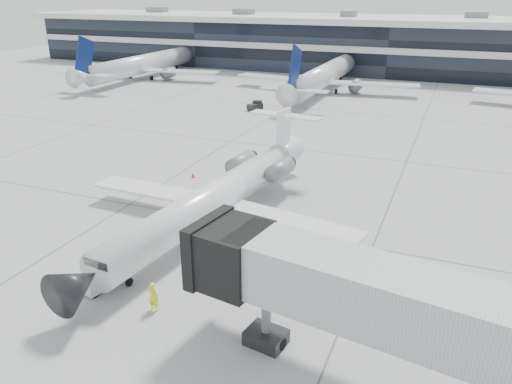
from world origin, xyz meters
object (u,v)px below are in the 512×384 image
at_px(jet_bridge, 419,312).
at_px(baggage_tug, 100,275).
at_px(regional_jet, 216,197).
at_px(ramp_worker, 153,296).

height_order(jet_bridge, baggage_tug, jet_bridge).
xyz_separation_m(regional_jet, baggage_tug, (-2.63, -10.36, -1.52)).
xyz_separation_m(regional_jet, jet_bridge, (15.41, -12.67, 2.33)).
distance_m(jet_bridge, ramp_worker, 14.31).
relative_size(regional_jet, ramp_worker, 16.11).
height_order(regional_jet, jet_bridge, regional_jet).
distance_m(regional_jet, jet_bridge, 20.09).
bearing_deg(jet_bridge, baggage_tug, -178.03).
bearing_deg(baggage_tug, jet_bridge, 4.39).
bearing_deg(jet_bridge, ramp_worker, -176.68).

